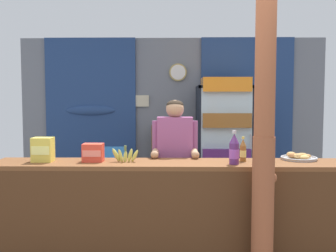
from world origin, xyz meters
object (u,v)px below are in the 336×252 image
at_px(plastic_lawn_chair, 111,173).
at_px(soda_bottle_grape_soda, 234,150).
at_px(snack_box_crackers, 93,153).
at_px(pastry_tray, 299,157).
at_px(drink_fridge, 224,135).
at_px(bottle_shelf_rack, 167,161).
at_px(shopkeeper, 175,154).
at_px(stall_counter, 177,204).
at_px(banana_bunch, 125,155).
at_px(soda_bottle_iced_tea, 243,151).
at_px(timber_post, 264,143).
at_px(snack_box_instant_noodle, 43,150).
at_px(soda_bottle_lime_soda, 267,151).

bearing_deg(plastic_lawn_chair, soda_bottle_grape_soda, -52.30).
xyz_separation_m(snack_box_crackers, pastry_tray, (1.99, 0.14, -0.06)).
xyz_separation_m(drink_fridge, bottle_shelf_rack, (-0.84, 0.24, -0.43)).
bearing_deg(shopkeeper, plastic_lawn_chair, 124.95).
bearing_deg(stall_counter, plastic_lawn_chair, 116.37).
bearing_deg(banana_bunch, soda_bottle_iced_tea, 2.81).
height_order(stall_counter, soda_bottle_grape_soda, soda_bottle_grape_soda).
height_order(soda_bottle_grape_soda, banana_bunch, soda_bottle_grape_soda).
relative_size(timber_post, snack_box_crackers, 13.05).
relative_size(stall_counter, snack_box_instant_noodle, 15.21).
distance_m(stall_counter, soda_bottle_grape_soda, 0.72).
relative_size(bottle_shelf_rack, soda_bottle_grape_soda, 3.73).
height_order(snack_box_instant_noodle, snack_box_crackers, snack_box_instant_noodle).
distance_m(soda_bottle_lime_soda, snack_box_instant_noodle, 2.11).
bearing_deg(stall_counter, pastry_tray, 12.70).
bearing_deg(soda_bottle_iced_tea, banana_bunch, -177.19).
xyz_separation_m(plastic_lawn_chair, soda_bottle_lime_soda, (1.77, -1.77, 0.57)).
relative_size(stall_counter, banana_bunch, 12.94).
bearing_deg(stall_counter, soda_bottle_lime_soda, 7.05).
height_order(drink_fridge, banana_bunch, drink_fridge).
distance_m(drink_fridge, snack_box_crackers, 2.50).
xyz_separation_m(stall_counter, drink_fridge, (0.70, 2.13, 0.44)).
xyz_separation_m(soda_bottle_iced_tea, snack_box_crackers, (-1.42, -0.04, -0.01)).
relative_size(timber_post, snack_box_instant_noodle, 10.80).
bearing_deg(soda_bottle_iced_tea, shopkeeper, 148.11).
xyz_separation_m(stall_counter, shopkeeper, (-0.02, 0.57, 0.38)).
distance_m(shopkeeper, soda_bottle_lime_soda, 0.98).
relative_size(pastry_tray, banana_bunch, 1.28).
bearing_deg(bottle_shelf_rack, shopkeeper, -86.41).
distance_m(plastic_lawn_chair, soda_bottle_lime_soda, 2.57).
xyz_separation_m(soda_bottle_lime_soda, snack_box_crackers, (-1.64, 0.02, -0.02)).
height_order(stall_counter, pastry_tray, pastry_tray).
distance_m(drink_fridge, soda_bottle_lime_soda, 2.03).
xyz_separation_m(plastic_lawn_chair, snack_box_instant_noodle, (-0.34, -1.76, 0.58)).
bearing_deg(soda_bottle_grape_soda, snack_box_instant_noodle, 176.29).
bearing_deg(snack_box_instant_noodle, drink_fridge, 45.52).
height_order(soda_bottle_lime_soda, soda_bottle_iced_tea, soda_bottle_lime_soda).
bearing_deg(pastry_tray, plastic_lawn_chair, 142.90).
height_order(drink_fridge, shopkeeper, drink_fridge).
height_order(snack_box_instant_noodle, pastry_tray, snack_box_instant_noodle).
distance_m(drink_fridge, pastry_tray, 1.92).
xyz_separation_m(plastic_lawn_chair, soda_bottle_iced_tea, (1.56, -1.71, 0.56)).
xyz_separation_m(soda_bottle_lime_soda, pastry_tray, (0.35, 0.16, -0.08)).
height_order(timber_post, soda_bottle_iced_tea, timber_post).
bearing_deg(soda_bottle_iced_tea, timber_post, -79.52).
distance_m(timber_post, plastic_lawn_chair, 2.81).
xyz_separation_m(stall_counter, soda_bottle_grape_soda, (0.52, 0.00, 0.50)).
height_order(bottle_shelf_rack, soda_bottle_iced_tea, soda_bottle_iced_tea).
height_order(shopkeeper, soda_bottle_grape_soda, shopkeeper).
bearing_deg(snack_box_crackers, stall_counter, -9.07).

